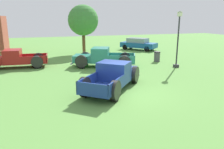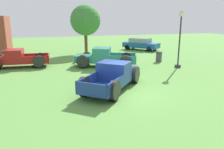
{
  "view_description": "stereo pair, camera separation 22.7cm",
  "coord_description": "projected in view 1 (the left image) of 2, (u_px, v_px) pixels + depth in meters",
  "views": [
    {
      "loc": [
        -4.41,
        -10.76,
        4.03
      ],
      "look_at": [
        -0.53,
        0.79,
        0.9
      ],
      "focal_mm": 35.27,
      "sensor_mm": 36.0,
      "label": 1
    },
    {
      "loc": [
        -4.2,
        -10.83,
        4.03
      ],
      "look_at": [
        -0.53,
        0.79,
        0.9
      ],
      "focal_mm": 35.27,
      "sensor_mm": 36.0,
      "label": 2
    }
  ],
  "objects": [
    {
      "name": "oak_tree_west",
      "position": [
        83.0,
        20.0,
        25.0
      ],
      "size": [
        3.46,
        3.46,
        5.53
      ],
      "color": "brown",
      "rests_on": "ground_plane"
    },
    {
      "name": "pickup_truck_foreground",
      "position": [
        114.0,
        75.0,
        12.96
      ],
      "size": [
        4.74,
        5.09,
        1.58
      ],
      "color": "navy",
      "rests_on": "ground_plane"
    },
    {
      "name": "pickup_truck_behind_left",
      "position": [
        12.0,
        59.0,
        18.22
      ],
      "size": [
        5.12,
        2.27,
        1.53
      ],
      "color": "maroon",
      "rests_on": "ground_plane"
    },
    {
      "name": "lamp_post_near",
      "position": [
        178.0,
        39.0,
        17.99
      ],
      "size": [
        0.36,
        0.36,
        4.6
      ],
      "color": "#2D2D33",
      "rests_on": "ground_plane"
    },
    {
      "name": "pickup_truck_behind_right",
      "position": [
        100.0,
        58.0,
        18.7
      ],
      "size": [
        5.59,
        3.76,
        1.62
      ],
      "color": "#2D8475",
      "rests_on": "ground_plane"
    },
    {
      "name": "ground_plane",
      "position": [
        125.0,
        93.0,
        12.24
      ],
      "size": [
        80.0,
        80.0,
        0.0
      ],
      "primitive_type": "plane",
      "color": "#5B9342"
    },
    {
      "name": "sedan_distant_a",
      "position": [
        138.0,
        44.0,
        28.61
      ],
      "size": [
        4.33,
        4.73,
        1.53
      ],
      "color": "#195699",
      "rests_on": "ground_plane"
    },
    {
      "name": "picnic_table",
      "position": [
        6.0,
        54.0,
        22.12
      ],
      "size": [
        2.01,
        2.2,
        0.78
      ],
      "color": "olive",
      "rests_on": "ground_plane"
    },
    {
      "name": "trash_can",
      "position": [
        157.0,
        57.0,
        20.93
      ],
      "size": [
        0.59,
        0.59,
        0.95
      ],
      "color": "#4C4C51",
      "rests_on": "ground_plane"
    }
  ]
}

